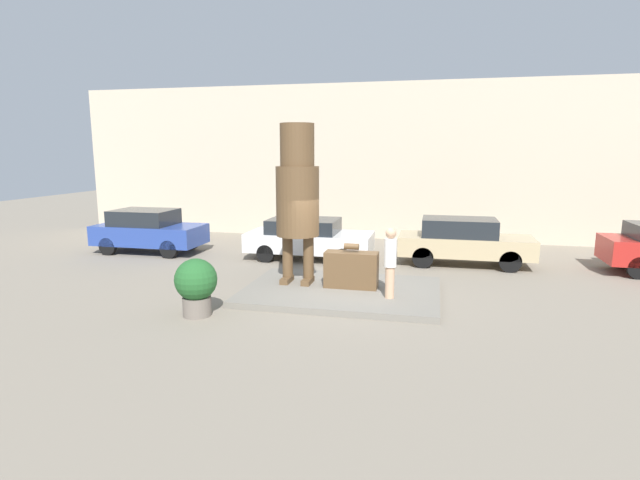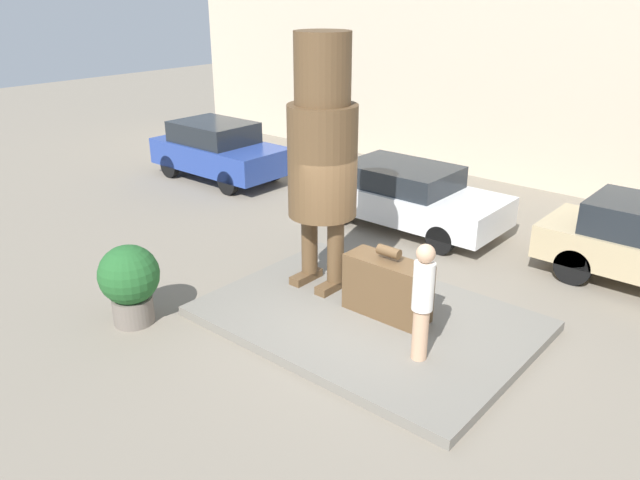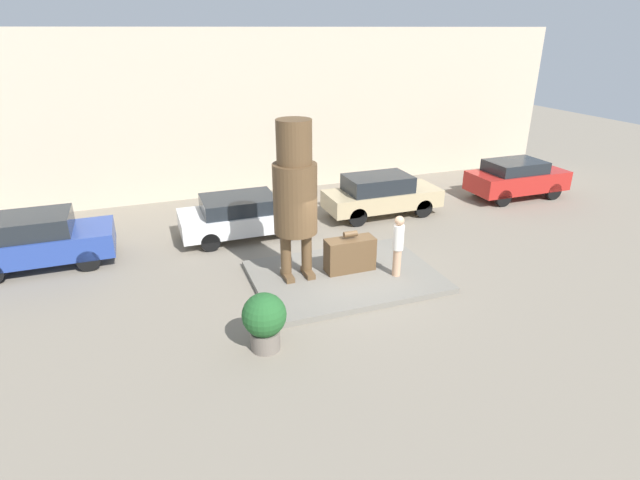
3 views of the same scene
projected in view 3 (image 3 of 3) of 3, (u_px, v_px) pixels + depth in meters
The scene contains 11 objects.
ground_plane at pixel (345, 279), 14.20m from camera, with size 60.00×60.00×0.00m, color gray.
pedestal at pixel (345, 276), 14.17m from camera, with size 5.13×3.69×0.16m.
building_backdrop at pixel (261, 113), 20.81m from camera, with size 28.00×0.60×6.63m.
statue_figure at pixel (295, 189), 13.07m from camera, with size 1.17×1.17×4.34m.
giant_suitcase at pixel (350, 254), 14.19m from camera, with size 1.42×0.56×1.20m.
tourist at pixel (398, 243), 13.69m from camera, with size 0.30×0.30×1.77m.
parked_car_blue at pixel (39, 240), 14.67m from camera, with size 4.00×1.84×1.61m.
parked_car_white at pixel (244, 215), 16.84m from camera, with size 4.37×1.90×1.43m.
parked_car_tan at pixel (381, 194), 18.72m from camera, with size 4.36×1.71×1.57m.
parked_car_red at pixel (517, 178), 20.71m from camera, with size 4.09×1.77×1.58m.
planter_pot at pixel (264, 319), 10.84m from camera, with size 0.98×0.98×1.35m.
Camera 3 is at (-5.03, -11.60, 6.59)m, focal length 28.00 mm.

